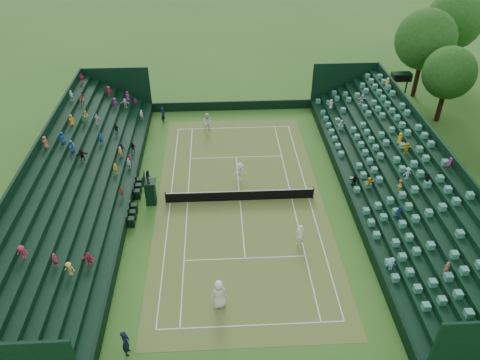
{
  "coord_description": "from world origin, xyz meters",
  "views": [
    {
      "loc": [
        -1.56,
        -29.15,
        22.52
      ],
      "look_at": [
        0.0,
        0.0,
        2.0
      ],
      "focal_mm": 35.0,
      "sensor_mm": 36.0,
      "label": 1
    }
  ],
  "objects_px": {
    "player_near_east": "(300,235)",
    "player_far_west": "(208,122)",
    "player_far_east": "(240,172)",
    "umpire_chair": "(150,189)",
    "player_near_west": "(219,294)",
    "tennis_net": "(240,195)"
  },
  "relations": [
    {
      "from": "player_far_east",
      "to": "umpire_chair",
      "type": "bearing_deg",
      "value": -162.09
    },
    {
      "from": "tennis_net",
      "to": "player_far_west",
      "type": "bearing_deg",
      "value": 102.52
    },
    {
      "from": "player_near_west",
      "to": "player_near_east",
      "type": "height_order",
      "value": "player_near_west"
    },
    {
      "from": "tennis_net",
      "to": "player_far_west",
      "type": "xyz_separation_m",
      "value": [
        -2.54,
        11.44,
        0.41
      ]
    },
    {
      "from": "player_far_west",
      "to": "tennis_net",
      "type": "bearing_deg",
      "value": -73.6
    },
    {
      "from": "umpire_chair",
      "to": "player_near_west",
      "type": "distance_m",
      "value": 11.59
    },
    {
      "from": "player_near_east",
      "to": "player_far_east",
      "type": "xyz_separation_m",
      "value": [
        -3.73,
        8.01,
        -0.03
      ]
    },
    {
      "from": "player_near_west",
      "to": "player_far_east",
      "type": "relative_size",
      "value": 1.21
    },
    {
      "from": "umpire_chair",
      "to": "player_far_east",
      "type": "relative_size",
      "value": 1.83
    },
    {
      "from": "umpire_chair",
      "to": "player_near_east",
      "type": "distance_m",
      "value": 12.03
    },
    {
      "from": "tennis_net",
      "to": "player_near_east",
      "type": "distance_m",
      "value": 6.49
    },
    {
      "from": "umpire_chair",
      "to": "player_far_west",
      "type": "xyz_separation_m",
      "value": [
        4.39,
        11.36,
        -0.38
      ]
    },
    {
      "from": "tennis_net",
      "to": "player_near_west",
      "type": "height_order",
      "value": "player_near_west"
    },
    {
      "from": "player_near_west",
      "to": "player_far_east",
      "type": "xyz_separation_m",
      "value": [
        1.94,
        13.12,
        -0.17
      ]
    },
    {
      "from": "player_near_east",
      "to": "player_near_west",
      "type": "bearing_deg",
      "value": 43.31
    },
    {
      "from": "player_near_east",
      "to": "player_far_east",
      "type": "distance_m",
      "value": 8.84
    },
    {
      "from": "tennis_net",
      "to": "player_far_west",
      "type": "relative_size",
      "value": 6.23
    },
    {
      "from": "tennis_net",
      "to": "player_far_east",
      "type": "relative_size",
      "value": 6.93
    },
    {
      "from": "tennis_net",
      "to": "player_far_east",
      "type": "distance_m",
      "value": 2.83
    },
    {
      "from": "player_near_east",
      "to": "player_far_west",
      "type": "distance_m",
      "value": 17.83
    },
    {
      "from": "player_near_west",
      "to": "player_far_west",
      "type": "relative_size",
      "value": 1.09
    },
    {
      "from": "tennis_net",
      "to": "player_near_east",
      "type": "height_order",
      "value": "player_near_east"
    }
  ]
}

